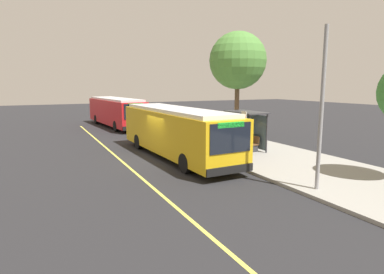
# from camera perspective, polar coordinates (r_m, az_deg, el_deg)

# --- Properties ---
(ground_plane) EXTENTS (120.00, 120.00, 0.00)m
(ground_plane) POSITION_cam_1_polar(r_m,az_deg,el_deg) (19.27, -5.61, -3.80)
(ground_plane) COLOR #232326
(sidewalk_curb) EXTENTS (44.00, 6.40, 0.15)m
(sidewalk_curb) POSITION_cam_1_polar(r_m,az_deg,el_deg) (22.01, 9.19, -2.04)
(sidewalk_curb) COLOR gray
(sidewalk_curb) RESTS_ON ground_plane
(lane_stripe_center) EXTENTS (36.00, 0.14, 0.01)m
(lane_stripe_center) POSITION_cam_1_polar(r_m,az_deg,el_deg) (18.64, -11.98, -4.39)
(lane_stripe_center) COLOR #E0D64C
(lane_stripe_center) RESTS_ON ground_plane
(transit_bus_main) EXTENTS (11.52, 3.04, 2.95)m
(transit_bus_main) POSITION_cam_1_polar(r_m,az_deg,el_deg) (19.35, -2.90, 1.16)
(transit_bus_main) COLOR gold
(transit_bus_main) RESTS_ON ground_plane
(transit_bus_second) EXTENTS (11.72, 3.48, 2.95)m
(transit_bus_second) POSITION_cam_1_polar(r_m,az_deg,el_deg) (34.48, -13.22, 4.46)
(transit_bus_second) COLOR red
(transit_bus_second) RESTS_ON ground_plane
(bus_shelter) EXTENTS (2.90, 1.60, 2.48)m
(bus_shelter) POSITION_cam_1_polar(r_m,az_deg,el_deg) (21.23, 9.52, 2.57)
(bus_shelter) COLOR #333338
(bus_shelter) RESTS_ON sidewalk_curb
(waiting_bench) EXTENTS (1.60, 0.48, 0.95)m
(waiting_bench) POSITION_cam_1_polar(r_m,az_deg,el_deg) (21.23, 10.05, -0.95)
(waiting_bench) COLOR brown
(waiting_bench) RESTS_ON sidewalk_curb
(route_sign_post) EXTENTS (0.44, 0.08, 2.80)m
(route_sign_post) POSITION_cam_1_polar(r_m,az_deg,el_deg) (17.38, 9.08, 1.27)
(route_sign_post) COLOR #333338
(route_sign_post) RESTS_ON sidewalk_curb
(street_tree_near_shelter) EXTENTS (4.43, 4.43, 8.23)m
(street_tree_near_shelter) POSITION_cam_1_polar(r_m,az_deg,el_deg) (26.07, 8.05, 13.10)
(street_tree_near_shelter) COLOR brown
(street_tree_near_shelter) RESTS_ON sidewalk_curb
(utility_pole) EXTENTS (0.16, 0.16, 6.40)m
(utility_pole) POSITION_cam_1_polar(r_m,az_deg,el_deg) (13.61, 21.80, 4.47)
(utility_pole) COLOR gray
(utility_pole) RESTS_ON sidewalk_curb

